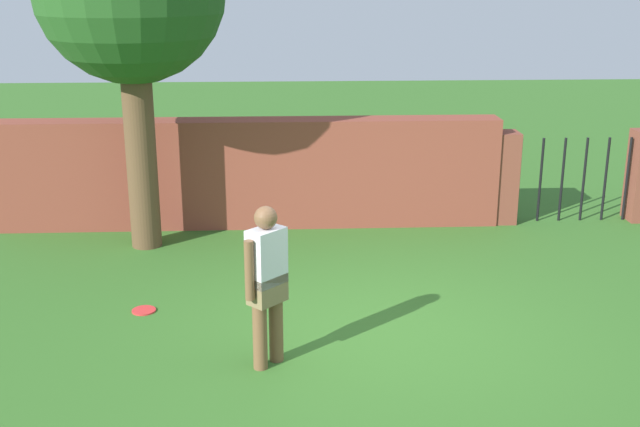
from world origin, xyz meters
TOP-DOWN VIEW (x-y plane):
  - ground_plane at (0.00, 0.00)m, footprint 40.00×40.00m
  - brick_wall at (-1.50, 3.81)m, footprint 7.40×0.50m
  - person at (-1.18, -0.65)m, footprint 0.41×0.41m
  - fence_gate at (3.41, 3.81)m, footprint 2.66×0.44m
  - frisbee_red at (-2.61, 0.67)m, footprint 0.27×0.27m

SIDE VIEW (x-z plane):
  - ground_plane at x=0.00m, z-range 0.00..0.00m
  - frisbee_red at x=-2.61m, z-range 0.00..0.02m
  - fence_gate at x=3.41m, z-range 0.00..1.40m
  - brick_wall at x=-1.50m, z-range 0.00..1.62m
  - person at x=-1.18m, z-range 0.09..1.71m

